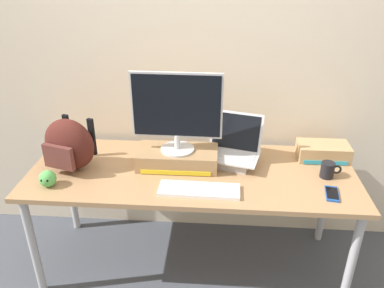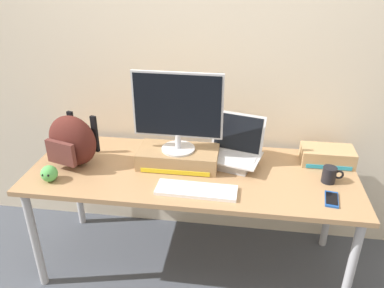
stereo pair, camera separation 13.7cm
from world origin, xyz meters
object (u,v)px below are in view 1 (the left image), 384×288
(toner_box_yellow, at_px, (178,158))
(desktop_monitor, at_px, (177,111))
(open_laptop, at_px, (233,154))
(coffee_mug, at_px, (328,170))
(plush_toy, at_px, (48,179))
(messenger_backpack, at_px, (69,145))
(toner_box_cyan, at_px, (323,151))
(cell_phone, at_px, (332,194))
(external_keyboard, at_px, (199,190))

(toner_box_yellow, distance_m, desktop_monitor, 0.31)
(desktop_monitor, distance_m, open_laptop, 0.46)
(coffee_mug, relative_size, plush_toy, 1.26)
(messenger_backpack, bearing_deg, toner_box_yellow, 23.25)
(toner_box_cyan, bearing_deg, cell_phone, -95.31)
(external_keyboard, bearing_deg, toner_box_cyan, 31.24)
(toner_box_yellow, bearing_deg, cell_phone, -16.43)
(open_laptop, distance_m, plush_toy, 1.10)
(desktop_monitor, xyz_separation_m, cell_phone, (0.88, -0.26, -0.36))
(desktop_monitor, distance_m, plush_toy, 0.82)
(open_laptop, bearing_deg, external_keyboard, -104.82)
(open_laptop, bearing_deg, cell_phone, -15.15)
(desktop_monitor, distance_m, cell_phone, 0.98)
(toner_box_yellow, relative_size, coffee_mug, 4.05)
(desktop_monitor, distance_m, toner_box_cyan, 0.98)
(cell_phone, relative_size, toner_box_cyan, 0.48)
(external_keyboard, height_order, messenger_backpack, messenger_backpack)
(external_keyboard, distance_m, cell_phone, 0.73)
(toner_box_yellow, xyz_separation_m, external_keyboard, (0.15, -0.28, -0.04))
(desktop_monitor, relative_size, toner_box_cyan, 1.67)
(open_laptop, distance_m, external_keyboard, 0.39)
(desktop_monitor, distance_m, coffee_mug, 0.95)
(plush_toy, bearing_deg, desktop_monitor, 22.16)
(messenger_backpack, xyz_separation_m, plush_toy, (-0.06, -0.21, -0.11))
(toner_box_yellow, bearing_deg, desktop_monitor, -91.23)
(coffee_mug, height_order, cell_phone, coffee_mug)
(toner_box_yellow, distance_m, open_laptop, 0.34)
(cell_phone, bearing_deg, external_keyboard, -169.55)
(open_laptop, bearing_deg, toner_box_yellow, -156.78)
(toner_box_yellow, relative_size, plush_toy, 5.09)
(open_laptop, bearing_deg, messenger_backpack, -157.84)
(open_laptop, distance_m, toner_box_cyan, 0.59)
(toner_box_yellow, distance_m, messenger_backpack, 0.66)
(toner_box_yellow, xyz_separation_m, messenger_backpack, (-0.64, -0.08, 0.11))
(plush_toy, bearing_deg, toner_box_cyan, 15.35)
(toner_box_yellow, distance_m, cell_phone, 0.92)
(external_keyboard, relative_size, toner_box_cyan, 1.42)
(messenger_backpack, distance_m, cell_phone, 1.54)
(toner_box_yellow, relative_size, toner_box_cyan, 1.54)
(coffee_mug, distance_m, toner_box_cyan, 0.23)
(toner_box_yellow, xyz_separation_m, plush_toy, (-0.71, -0.29, -0.00))
(toner_box_yellow, height_order, open_laptop, open_laptop)
(open_laptop, height_order, plush_toy, open_laptop)
(messenger_backpack, distance_m, toner_box_cyan, 1.58)
(external_keyboard, bearing_deg, desktop_monitor, 119.51)
(messenger_backpack, bearing_deg, external_keyboard, 1.86)
(toner_box_yellow, bearing_deg, external_keyboard, -62.04)
(plush_toy, bearing_deg, open_laptop, 18.00)
(messenger_backpack, xyz_separation_m, cell_phone, (1.52, -0.18, -0.15))
(plush_toy, bearing_deg, external_keyboard, 0.40)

